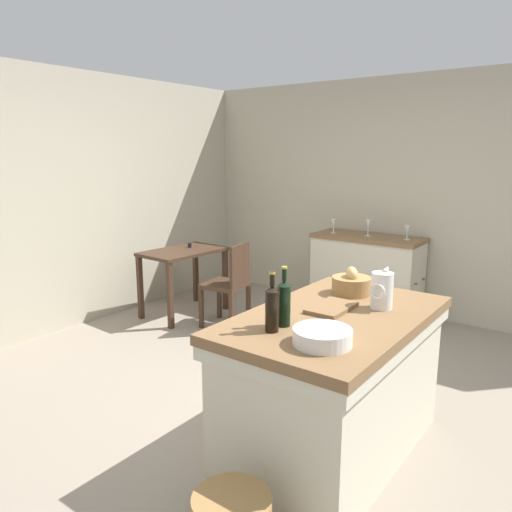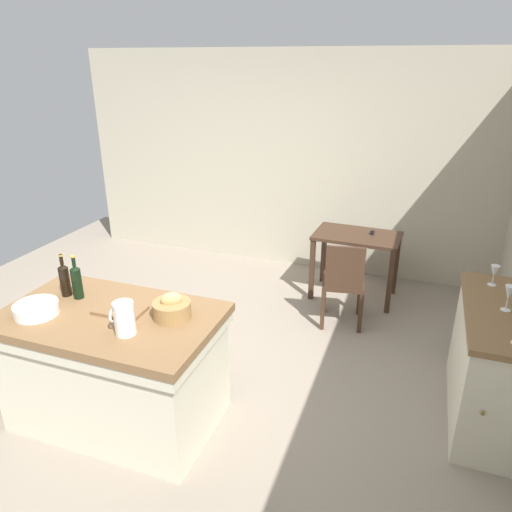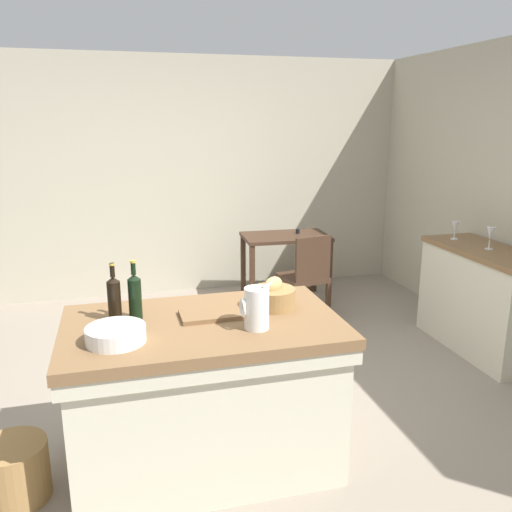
{
  "view_description": "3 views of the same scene",
  "coord_description": "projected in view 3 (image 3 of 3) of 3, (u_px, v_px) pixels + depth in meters",
  "views": [
    {
      "loc": [
        -2.73,
        -1.92,
        1.79
      ],
      "look_at": [
        0.48,
        0.48,
        0.94
      ],
      "focal_mm": 34.29,
      "sensor_mm": 36.0,
      "label": 1
    },
    {
      "loc": [
        1.62,
        -2.99,
        2.48
      ],
      "look_at": [
        0.39,
        0.43,
        0.96
      ],
      "focal_mm": 33.41,
      "sensor_mm": 36.0,
      "label": 2
    },
    {
      "loc": [
        -0.69,
        -3.31,
        1.93
      ],
      "look_at": [
        0.31,
        0.42,
        0.92
      ],
      "focal_mm": 36.88,
      "sensor_mm": 36.0,
      "label": 3
    }
  ],
  "objects": [
    {
      "name": "ground_plane",
      "position": [
        230.0,
        398.0,
        3.76
      ],
      "size": [
        6.76,
        6.76,
        0.0
      ],
      "primitive_type": "plane",
      "color": "gray"
    },
    {
      "name": "wall_back",
      "position": [
        179.0,
        177.0,
        5.86
      ],
      "size": [
        5.32,
        0.12,
        2.6
      ],
      "primitive_type": "cube",
      "color": "#B2AA93",
      "rests_on": "ground"
    },
    {
      "name": "island_table",
      "position": [
        205.0,
        388.0,
        2.94
      ],
      "size": [
        1.49,
        0.9,
        0.87
      ],
      "color": "brown",
      "rests_on": "ground"
    },
    {
      "name": "side_cabinet",
      "position": [
        483.0,
        300.0,
        4.45
      ],
      "size": [
        0.52,
        1.22,
        0.89
      ],
      "color": "brown",
      "rests_on": "ground"
    },
    {
      "name": "writing_desk",
      "position": [
        285.0,
        246.0,
        5.62
      ],
      "size": [
        0.92,
        0.6,
        0.78
      ],
      "color": "#3D281C",
      "rests_on": "ground"
    },
    {
      "name": "wooden_chair",
      "position": [
        306.0,
        276.0,
        5.02
      ],
      "size": [
        0.46,
        0.46,
        0.89
      ],
      "color": "#3D281C",
      "rests_on": "ground"
    },
    {
      "name": "pitcher",
      "position": [
        256.0,
        308.0,
        2.72
      ],
      "size": [
        0.17,
        0.13,
        0.26
      ],
      "color": "white",
      "rests_on": "island_table"
    },
    {
      "name": "wash_bowl",
      "position": [
        116.0,
        334.0,
        2.56
      ],
      "size": [
        0.29,
        0.29,
        0.08
      ],
      "primitive_type": "cylinder",
      "color": "white",
      "rests_on": "island_table"
    },
    {
      "name": "bread_basket",
      "position": [
        273.0,
        296.0,
        3.04
      ],
      "size": [
        0.26,
        0.26,
        0.18
      ],
      "color": "olive",
      "rests_on": "island_table"
    },
    {
      "name": "cutting_board",
      "position": [
        211.0,
        315.0,
        2.9
      ],
      "size": [
        0.34,
        0.21,
        0.02
      ],
      "primitive_type": "cube",
      "rotation": [
        0.0,
        0.0,
        0.01
      ],
      "color": "brown",
      "rests_on": "island_table"
    },
    {
      "name": "wine_bottle_dark",
      "position": [
        135.0,
        295.0,
        2.85
      ],
      "size": [
        0.07,
        0.07,
        0.33
      ],
      "color": "black",
      "rests_on": "island_table"
    },
    {
      "name": "wine_bottle_amber",
      "position": [
        114.0,
        297.0,
        2.82
      ],
      "size": [
        0.07,
        0.07,
        0.32
      ],
      "color": "black",
      "rests_on": "island_table"
    },
    {
      "name": "wine_glass_left",
      "position": [
        490.0,
        234.0,
        4.31
      ],
      "size": [
        0.07,
        0.07,
        0.18
      ],
      "color": "white",
      "rests_on": "side_cabinet"
    },
    {
      "name": "wine_glass_middle",
      "position": [
        455.0,
        227.0,
        4.67
      ],
      "size": [
        0.07,
        0.07,
        0.16
      ],
      "color": "white",
      "rests_on": "side_cabinet"
    },
    {
      "name": "wicker_hamper",
      "position": [
        14.0,
        472.0,
        2.73
      ],
      "size": [
        0.36,
        0.36,
        0.31
      ],
      "primitive_type": "cylinder",
      "color": "olive",
      "rests_on": "ground"
    }
  ]
}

